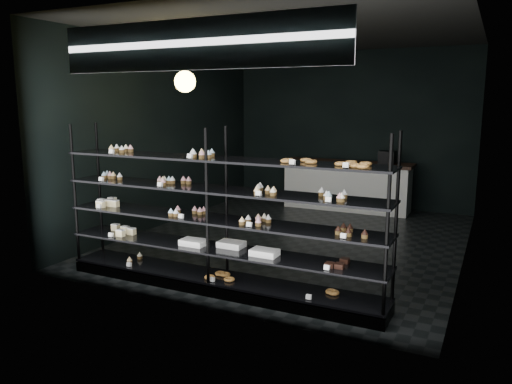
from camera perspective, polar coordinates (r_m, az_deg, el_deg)
room at (r=7.82m, az=4.80°, el=6.02°), size 5.01×6.01×3.20m
display_shelf at (r=5.83m, az=-4.64°, el=-5.24°), size 4.00×0.50×1.91m
signage at (r=5.20m, az=-7.26°, el=16.41°), size 3.30×0.05×0.50m
pendant_lamp at (r=7.01m, az=-8.11°, el=12.40°), size 0.29×0.29×0.87m
service_counter at (r=10.28m, az=10.39°, el=0.79°), size 2.59×0.65×1.23m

